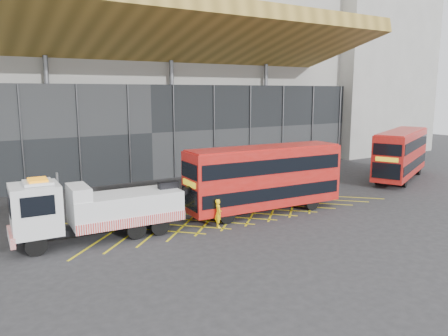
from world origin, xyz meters
TOP-DOWN VIEW (x-y plane):
  - ground_plane at (0.00, 0.00)m, footprint 120.00×120.00m
  - road_markings at (2.40, 0.00)m, footprint 21.56×7.16m
  - construction_building at (1.92, 18.40)m, footprint 55.00×23.97m
  - east_building at (32.00, 16.00)m, footprint 15.00×12.00m
  - recovery_truck at (-6.45, -1.26)m, footprint 9.94×2.76m
  - bus_towed at (3.92, -1.74)m, footprint 10.26×2.99m
  - bus_second at (20.13, 0.44)m, footprint 10.27×6.47m
  - worker at (-0.09, -2.85)m, footprint 0.54×0.67m

SIDE VIEW (x-z plane):
  - ground_plane at x=0.00m, z-range 0.00..0.00m
  - road_markings at x=2.40m, z-range 0.00..0.01m
  - worker at x=-0.09m, z-range 0.00..1.60m
  - recovery_truck at x=-6.45m, z-range -0.13..3.32m
  - bus_towed at x=3.92m, z-range 0.23..4.35m
  - bus_second at x=20.13m, z-range 0.23..4.40m
  - construction_building at x=1.92m, z-range -0.02..17.98m
  - east_building at x=32.00m, z-range 0.00..20.00m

